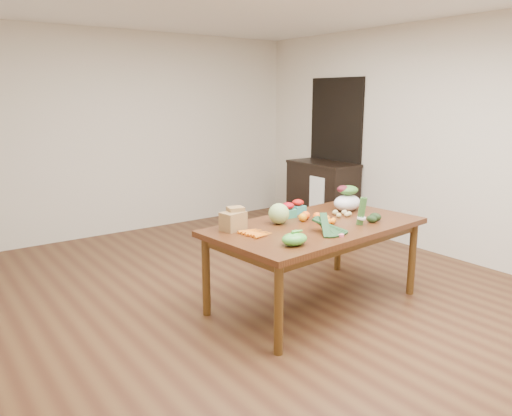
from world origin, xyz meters
TOP-DOWN VIEW (x-y plane):
  - floor at (0.00, 0.00)m, footprint 6.00×6.00m
  - room_walls at (0.00, 0.00)m, footprint 5.02×6.02m
  - dining_table at (0.29, -0.39)m, footprint 1.99×1.22m
  - doorway_dark at (2.48, 1.60)m, footprint 0.02×1.00m
  - cabinet at (2.22, 1.57)m, footprint 0.52×1.02m
  - dish_towel at (1.96, 1.40)m, footprint 0.02×0.28m
  - paper_bag at (-0.41, -0.12)m, footprint 0.29×0.25m
  - cabbage at (0.04, -0.18)m, footprint 0.18×0.18m
  - strawberry_basket_a at (0.25, -0.05)m, footprint 0.13×0.13m
  - strawberry_basket_b at (0.44, 0.02)m, footprint 0.13×0.13m
  - orange_a at (0.26, -0.25)m, footprint 0.08×0.08m
  - orange_b at (0.33, -0.21)m, footprint 0.08×0.08m
  - orange_c at (0.39, -0.30)m, footprint 0.08×0.08m
  - mandarin_cluster at (0.39, -0.43)m, footprint 0.20×0.20m
  - carrots at (-0.32, -0.34)m, footprint 0.24×0.26m
  - snap_pea_bag at (-0.27, -0.76)m, footprint 0.21×0.16m
  - kale_bunch at (0.18, -0.70)m, footprint 0.35×0.43m
  - asparagus_bundle at (0.59, -0.65)m, footprint 0.09×0.12m
  - potato_a at (0.63, -0.34)m, footprint 0.05×0.05m
  - potato_b at (0.71, -0.36)m, footprint 0.05×0.04m
  - potato_c at (0.74, -0.29)m, footprint 0.06×0.05m
  - potato_d at (0.68, -0.24)m, footprint 0.06×0.05m
  - potato_e at (0.74, -0.35)m, footprint 0.05×0.05m
  - avocado_a at (0.73, -0.64)m, footprint 0.09×0.11m
  - avocado_b at (0.80, -0.62)m, footprint 0.10×0.13m
  - salad_bag at (0.89, -0.18)m, footprint 0.31×0.25m

SIDE VIEW (x-z plane):
  - floor at x=0.00m, z-range 0.00..0.00m
  - dining_table at x=0.29m, z-range 0.00..0.75m
  - cabinet at x=2.22m, z-range 0.00..0.94m
  - dish_towel at x=1.96m, z-range 0.33..0.78m
  - carrots at x=-0.32m, z-range 0.75..0.78m
  - potato_b at x=0.71m, z-range 0.75..0.79m
  - potato_a at x=0.63m, z-range 0.75..0.79m
  - potato_e at x=0.74m, z-range 0.75..0.80m
  - potato_c at x=0.74m, z-range 0.75..0.80m
  - potato_d at x=0.68m, z-range 0.75..0.80m
  - avocado_a at x=0.73m, z-range 0.75..0.82m
  - avocado_b at x=0.80m, z-range 0.75..0.82m
  - orange_a at x=0.26m, z-range 0.75..0.83m
  - mandarin_cluster at x=0.39m, z-range 0.75..0.83m
  - orange_c at x=0.39m, z-range 0.75..0.83m
  - orange_b at x=0.33m, z-range 0.75..0.83m
  - snap_pea_bag at x=-0.27m, z-range 0.75..0.85m
  - strawberry_basket_b at x=0.44m, z-range 0.75..0.86m
  - strawberry_basket_a at x=0.25m, z-range 0.75..0.86m
  - kale_bunch at x=0.18m, z-range 0.75..0.91m
  - cabbage at x=0.04m, z-range 0.75..0.93m
  - paper_bag at x=-0.41m, z-range 0.75..0.94m
  - salad_bag at x=0.89m, z-range 0.75..0.98m
  - asparagus_bundle at x=0.59m, z-range 0.75..1.00m
  - doorway_dark at x=2.48m, z-range 0.00..2.10m
  - room_walls at x=0.00m, z-range 0.00..2.70m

